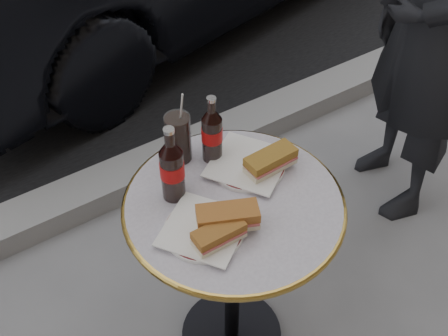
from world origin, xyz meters
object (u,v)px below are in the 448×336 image
cola_bottle_right (212,129)px  pedestrian (436,28)px  bistro_table (233,278)px  cola_glass (178,138)px  plate_left (204,230)px  cola_bottle_left (172,164)px  plate_right (248,165)px

cola_bottle_right → pedestrian: bearing=2.5°
bistro_table → cola_glass: bearing=98.7°
plate_left → cola_bottle_left: cola_bottle_left is taller
cola_bottle_right → plate_left: bearing=-126.8°
plate_left → cola_bottle_left: size_ratio=0.87×
pedestrian → cola_glass: bearing=-73.3°
plate_left → cola_bottle_left: (0.00, 0.16, 0.12)m
bistro_table → cola_glass: 0.50m
plate_right → cola_bottle_right: bearing=127.1°
pedestrian → bistro_table: bearing=-60.3°
cola_bottle_left → cola_bottle_right: 0.18m
bistro_table → plate_left: size_ratio=3.46×
plate_right → cola_glass: cola_glass is taller
bistro_table → pedestrian: pedestrian is taller
cola_glass → plate_right: bearing=-44.0°
pedestrian → plate_right: bearing=-64.5°
bistro_table → plate_right: plate_right is taller
cola_bottle_left → cola_glass: size_ratio=1.55×
cola_bottle_left → cola_bottle_right: cola_bottle_left is taller
plate_left → plate_right: bearing=30.4°
plate_left → cola_bottle_right: bearing=53.2°
cola_bottle_left → cola_bottle_right: bearing=22.7°
bistro_table → plate_right: (0.11, 0.09, 0.37)m
cola_glass → pedestrian: pedestrian is taller
cola_bottle_left → cola_glass: cola_bottle_left is taller
plate_right → cola_glass: bearing=136.0°
bistro_table → cola_bottle_left: (-0.13, 0.11, 0.49)m
plate_right → cola_bottle_right: cola_bottle_right is taller
cola_bottle_left → pedestrian: size_ratio=0.15×
cola_glass → cola_bottle_left: bearing=-125.5°
plate_right → pedestrian: pedestrian is taller
cola_bottle_right → cola_glass: 0.10m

